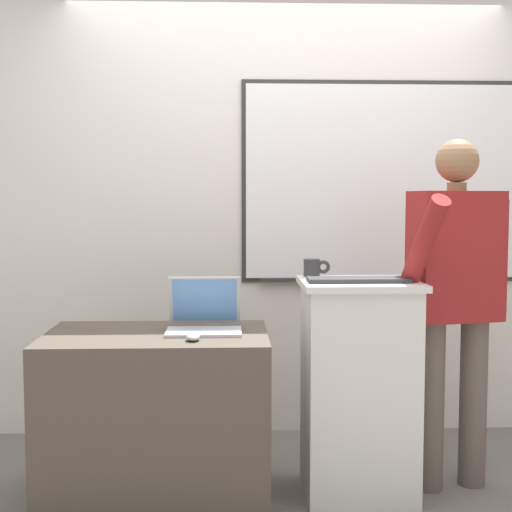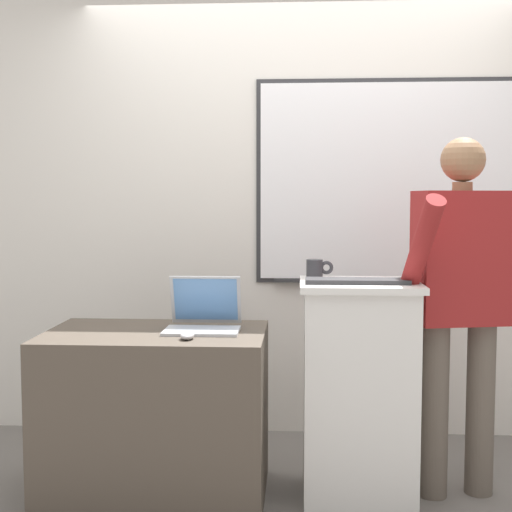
# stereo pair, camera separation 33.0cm
# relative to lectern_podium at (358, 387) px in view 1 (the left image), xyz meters

# --- Properties ---
(back_wall) EXTENTS (6.40, 0.17, 2.93)m
(back_wall) POSITION_rel_lectern_podium_xyz_m (-0.25, 0.98, 0.96)
(back_wall) COLOR silver
(back_wall) RESTS_ON ground_plane
(lectern_podium) EXTENTS (0.54, 0.48, 1.01)m
(lectern_podium) POSITION_rel_lectern_podium_xyz_m (0.00, 0.00, 0.00)
(lectern_podium) COLOR silver
(lectern_podium) RESTS_ON ground_plane
(side_desk) EXTENTS (1.00, 0.66, 0.78)m
(side_desk) POSITION_rel_lectern_podium_xyz_m (-0.93, -0.05, -0.12)
(side_desk) COLOR #4C4238
(side_desk) RESTS_ON ground_plane
(person_presenter) EXTENTS (0.58, 0.59, 1.66)m
(person_presenter) POSITION_rel_lectern_podium_xyz_m (0.46, 0.05, 0.45)
(person_presenter) COLOR brown
(person_presenter) RESTS_ON ground_plane
(laptop) EXTENTS (0.34, 0.30, 0.24)m
(laptop) POSITION_rel_lectern_podium_xyz_m (-0.71, 0.02, 0.34)
(laptop) COLOR #B7BABF
(laptop) RESTS_ON side_desk
(wireless_keyboard) EXTENTS (0.46, 0.15, 0.02)m
(wireless_keyboard) POSITION_rel_lectern_podium_xyz_m (-0.02, -0.06, 0.51)
(wireless_keyboard) COLOR #2D2D30
(wireless_keyboard) RESTS_ON lectern_podium
(computer_mouse_by_laptop) EXTENTS (0.06, 0.10, 0.03)m
(computer_mouse_by_laptop) POSITION_rel_lectern_podium_xyz_m (-0.75, -0.22, 0.29)
(computer_mouse_by_laptop) COLOR #BCBCC1
(computer_mouse_by_laptop) RESTS_ON side_desk
(coffee_mug) EXTENTS (0.13, 0.08, 0.09)m
(coffee_mug) POSITION_rel_lectern_podium_xyz_m (-0.19, 0.17, 0.54)
(coffee_mug) COLOR #333338
(coffee_mug) RESTS_ON lectern_podium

